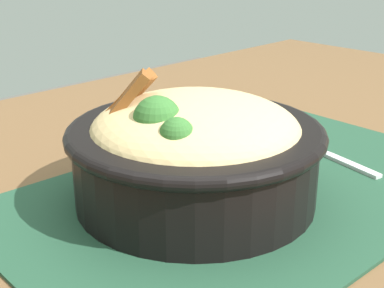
% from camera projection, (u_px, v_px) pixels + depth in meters
% --- Properties ---
extents(table, '(1.38, 0.83, 0.77)m').
position_uv_depth(table, '(211.00, 264.00, 0.53)').
color(table, brown).
rests_on(table, ground_plane).
extents(placemat, '(0.46, 0.30, 0.00)m').
position_uv_depth(placemat, '(249.00, 190.00, 0.50)').
color(placemat, '#1E422D').
rests_on(placemat, table).
extents(bowl, '(0.25, 0.25, 0.11)m').
position_uv_depth(bowl, '(191.00, 147.00, 0.47)').
color(bowl, black).
rests_on(bowl, placemat).
extents(fork, '(0.04, 0.13, 0.00)m').
position_uv_depth(fork, '(326.00, 154.00, 0.58)').
color(fork, silver).
rests_on(fork, placemat).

